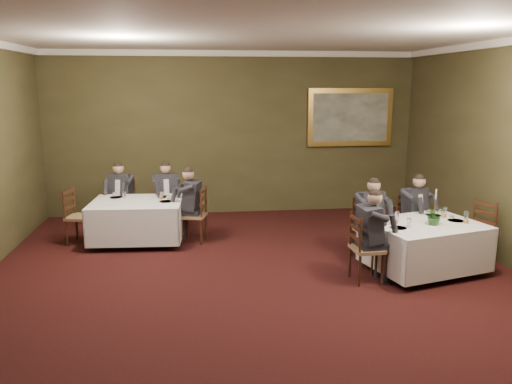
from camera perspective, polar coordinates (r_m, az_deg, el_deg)
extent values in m
plane|color=black|center=(6.54, 0.85, -13.21)|extent=(10.00, 10.00, 0.00)
cube|color=silver|center=(5.95, 0.96, 18.88)|extent=(8.00, 10.00, 0.10)
cube|color=#38351C|center=(10.94, -2.67, 6.65)|extent=(8.00, 0.10, 3.50)
cube|color=white|center=(10.85, -2.74, 15.54)|extent=(8.00, 0.10, 0.12)
cube|color=#32190E|center=(7.94, 18.80, -3.63)|extent=(1.80, 1.52, 0.04)
cube|color=white|center=(7.93, 18.81, -3.46)|extent=(1.87, 1.59, 0.02)
cube|color=white|center=(8.03, 18.65, -5.73)|extent=(1.89, 1.62, 0.65)
cube|color=#32190E|center=(9.17, -13.48, -1.23)|extent=(1.60, 1.24, 0.04)
cube|color=white|center=(9.16, -13.49, -1.08)|extent=(1.66, 1.30, 0.02)
cube|color=white|center=(9.24, -13.39, -3.07)|extent=(1.69, 1.32, 0.65)
cube|color=olive|center=(8.38, 12.76, -4.20)|extent=(0.53, 0.52, 0.05)
cube|color=#32190E|center=(8.46, 12.11, -2.28)|extent=(0.37, 0.13, 0.54)
cube|color=black|center=(8.28, 12.88, -1.71)|extent=(0.49, 0.41, 0.55)
sphere|color=tan|center=(8.20, 13.00, 0.87)|extent=(0.26, 0.26, 0.21)
cube|color=olive|center=(8.89, 17.44, -3.52)|extent=(0.57, 0.56, 0.05)
cube|color=#32190E|center=(8.95, 16.65, -1.74)|extent=(0.36, 0.18, 0.54)
cube|color=black|center=(8.80, 17.60, -1.17)|extent=(0.51, 0.45, 0.55)
sphere|color=tan|center=(8.72, 17.76, 1.26)|extent=(0.28, 0.28, 0.21)
cube|color=olive|center=(7.41, 12.58, -6.36)|extent=(0.45, 0.47, 0.05)
cube|color=#32190E|center=(7.27, 11.29, -4.65)|extent=(0.05, 0.38, 0.54)
cube|color=black|center=(7.30, 12.72, -3.57)|extent=(0.34, 0.44, 0.55)
sphere|color=tan|center=(7.21, 12.86, -0.66)|extent=(0.22, 0.22, 0.21)
cube|color=olive|center=(8.68, 23.86, -4.38)|extent=(0.57, 0.58, 0.05)
cube|color=#32190E|center=(8.78, 24.69, -2.63)|extent=(0.19, 0.36, 0.54)
cube|color=olive|center=(10.09, -15.06, -1.53)|extent=(0.54, 0.53, 0.05)
cube|color=#32190E|center=(10.20, -14.69, 0.05)|extent=(0.37, 0.14, 0.54)
cube|color=black|center=(10.01, -15.18, 0.55)|extent=(0.49, 0.42, 0.55)
sphere|color=tan|center=(9.94, -15.30, 2.70)|extent=(0.26, 0.26, 0.21)
cube|color=olive|center=(9.95, -10.17, -1.49)|extent=(0.49, 0.47, 0.05)
cube|color=#32190E|center=(10.08, -10.30, 0.11)|extent=(0.38, 0.08, 0.54)
cube|color=black|center=(9.87, -10.25, 0.63)|extent=(0.46, 0.36, 0.55)
sphere|color=tan|center=(9.80, -10.34, 2.81)|extent=(0.23, 0.23, 0.21)
cube|color=olive|center=(9.11, -7.13, -2.66)|extent=(0.52, 0.53, 0.05)
cube|color=#32190E|center=(9.00, -6.01, -1.20)|extent=(0.12, 0.38, 0.54)
cube|color=black|center=(9.02, -7.20, -0.36)|extent=(0.41, 0.48, 0.55)
sphere|color=tan|center=(8.95, -7.26, 2.02)|extent=(0.26, 0.26, 0.21)
cube|color=olive|center=(9.45, -19.44, -2.73)|extent=(0.51, 0.53, 0.05)
cube|color=#32190E|center=(9.48, -20.58, -1.24)|extent=(0.12, 0.38, 0.54)
imported|color=#2D5926|center=(7.85, 19.73, -2.45)|extent=(0.32, 0.29, 0.31)
cylinder|color=#AE7D35|center=(8.00, 19.66, -3.23)|extent=(0.08, 0.08, 0.02)
cylinder|color=#AE7D35|center=(7.96, 19.76, -1.92)|extent=(0.02, 0.02, 0.36)
cylinder|color=white|center=(7.90, 19.89, -0.12)|extent=(0.02, 0.02, 0.16)
cylinder|color=white|center=(7.92, 14.82, -3.10)|extent=(0.25, 0.25, 0.01)
cylinder|color=white|center=(8.05, 14.44, -2.67)|extent=(0.08, 0.08, 0.05)
cylinder|color=white|center=(7.97, 15.98, -2.61)|extent=(0.06, 0.06, 0.14)
cylinder|color=white|center=(9.56, -15.71, -0.54)|extent=(0.25, 0.25, 0.01)
cylinder|color=white|center=(9.70, -15.59, -0.22)|extent=(0.08, 0.08, 0.05)
cylinder|color=white|center=(9.53, -14.72, -0.15)|extent=(0.06, 0.06, 0.14)
cube|color=gold|center=(11.34, 10.69, 8.38)|extent=(1.90, 0.08, 1.27)
cube|color=#484E34|center=(11.30, 10.76, 8.37)|extent=(1.68, 0.01, 1.05)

